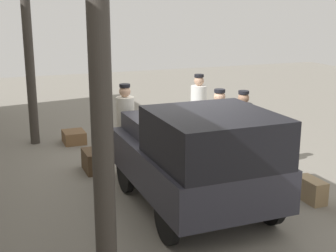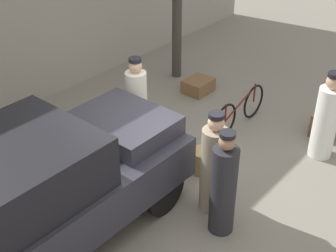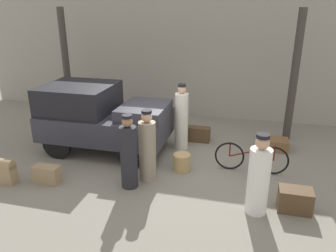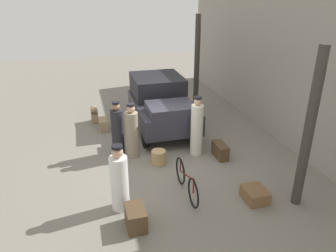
% 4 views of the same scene
% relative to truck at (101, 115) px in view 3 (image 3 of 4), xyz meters
% --- Properties ---
extents(ground_plane, '(30.00, 30.00, 0.00)m').
position_rel_truck_xyz_m(ground_plane, '(1.75, -0.48, -0.97)').
color(ground_plane, gray).
extents(station_building_facade, '(16.00, 0.15, 4.50)m').
position_rel_truck_xyz_m(station_building_facade, '(1.75, 3.59, 1.28)').
color(station_building_facade, gray).
rests_on(station_building_facade, ground).
extents(canopy_pillar_left, '(0.22, 0.22, 3.71)m').
position_rel_truck_xyz_m(canopy_pillar_left, '(-2.13, 2.04, 0.89)').
color(canopy_pillar_left, '#38332D').
rests_on(canopy_pillar_left, ground).
extents(canopy_pillar_right, '(0.22, 0.22, 3.71)m').
position_rel_truck_xyz_m(canopy_pillar_right, '(5.01, 2.04, 0.89)').
color(canopy_pillar_right, '#38332D').
rests_on(canopy_pillar_right, ground).
extents(truck, '(3.33, 1.87, 1.78)m').
position_rel_truck_xyz_m(truck, '(0.00, 0.00, 0.00)').
color(truck, black).
rests_on(truck, ground).
extents(bicycle, '(1.72, 0.04, 0.75)m').
position_rel_truck_xyz_m(bicycle, '(4.00, -0.37, -0.61)').
color(bicycle, black).
rests_on(bicycle, ground).
extents(wicker_basket, '(0.41, 0.41, 0.41)m').
position_rel_truck_xyz_m(wicker_basket, '(2.39, -0.68, -0.77)').
color(wicker_basket, tan).
rests_on(wicker_basket, ground).
extents(porter_standing_middle, '(0.37, 0.37, 1.66)m').
position_rel_truck_xyz_m(porter_standing_middle, '(1.44, -1.71, -0.21)').
color(porter_standing_middle, '#232328').
rests_on(porter_standing_middle, ground).
extents(porter_with_bicycle, '(0.36, 0.36, 1.83)m').
position_rel_truck_xyz_m(porter_with_bicycle, '(2.11, 0.56, -0.12)').
color(porter_with_bicycle, silver).
rests_on(porter_with_bicycle, ground).
extents(porter_lifting_near_truck, '(0.41, 0.41, 1.62)m').
position_rel_truck_xyz_m(porter_lifting_near_truck, '(4.14, -2.00, -0.24)').
color(porter_lifting_near_truck, white).
rests_on(porter_lifting_near_truck, ground).
extents(conductor_in_dark_uniform, '(0.38, 0.38, 1.67)m').
position_rel_truck_xyz_m(conductor_in_dark_uniform, '(1.74, -1.32, -0.21)').
color(conductor_in_dark_uniform, gray).
rests_on(conductor_in_dark_uniform, ground).
extents(trunk_large_brown, '(0.63, 0.52, 0.30)m').
position_rel_truck_xyz_m(trunk_large_brown, '(4.68, 1.14, -0.82)').
color(trunk_large_brown, brown).
rests_on(trunk_large_brown, ground).
extents(trunk_umber_medium, '(0.68, 0.30, 0.43)m').
position_rel_truck_xyz_m(trunk_umber_medium, '(2.48, 1.19, -0.76)').
color(trunk_umber_medium, '#4C3823').
rests_on(trunk_umber_medium, ground).
extents(suitcase_tan_flat, '(0.59, 0.28, 0.40)m').
position_rel_truck_xyz_m(suitcase_tan_flat, '(-0.42, -2.01, -0.77)').
color(suitcase_tan_flat, '#937A56').
rests_on(suitcase_tan_flat, ground).
extents(trunk_barrel_dark, '(0.36, 0.25, 0.59)m').
position_rel_truck_xyz_m(trunk_barrel_dark, '(-1.25, -2.26, -0.66)').
color(trunk_barrel_dark, '#937A56').
rests_on(trunk_barrel_dark, ground).
extents(trunk_wicker_pale, '(0.63, 0.41, 0.46)m').
position_rel_truck_xyz_m(trunk_wicker_pale, '(4.86, -1.77, -0.74)').
color(trunk_wicker_pale, '#4C3823').
rests_on(trunk_wicker_pale, ground).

